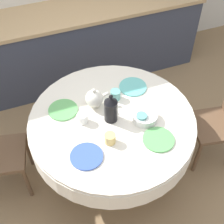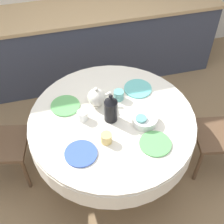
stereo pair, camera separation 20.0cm
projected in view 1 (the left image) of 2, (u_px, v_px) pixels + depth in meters
name	position (u px, v px, depth m)	size (l,w,h in m)	color
ground_plane	(112.00, 168.00, 3.12)	(12.00, 12.00, 0.00)	#8E704C
kitchen_counter	(67.00, 47.00, 3.72)	(3.24, 0.64, 0.92)	#383D4C
dining_table	(112.00, 128.00, 2.65)	(1.39, 1.39, 0.75)	brown
chair_left	(223.00, 119.00, 2.87)	(0.46, 0.46, 0.94)	brown
plate_near_left	(87.00, 156.00, 2.30)	(0.25, 0.25, 0.01)	#3856AD
cup_near_left	(110.00, 138.00, 2.37)	(0.09, 0.09, 0.08)	#DBB766
plate_near_right	(158.00, 139.00, 2.41)	(0.25, 0.25, 0.01)	#5BA85B
cup_near_right	(141.00, 119.00, 2.51)	(0.09, 0.09, 0.08)	#5BA39E
plate_far_left	(63.00, 110.00, 2.62)	(0.25, 0.25, 0.01)	#5BA85B
cup_far_left	(83.00, 118.00, 2.51)	(0.09, 0.09, 0.08)	white
plate_far_right	(133.00, 87.00, 2.82)	(0.25, 0.25, 0.01)	#60BCB7
cup_far_right	(115.00, 95.00, 2.70)	(0.09, 0.09, 0.08)	#5BA39E
coffee_carafe	(111.00, 109.00, 2.48)	(0.11, 0.11, 0.27)	black
teapot	(94.00, 99.00, 2.60)	(0.21, 0.15, 0.20)	silver
fruit_bowl	(145.00, 117.00, 2.54)	(0.20, 0.20, 0.06)	silver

